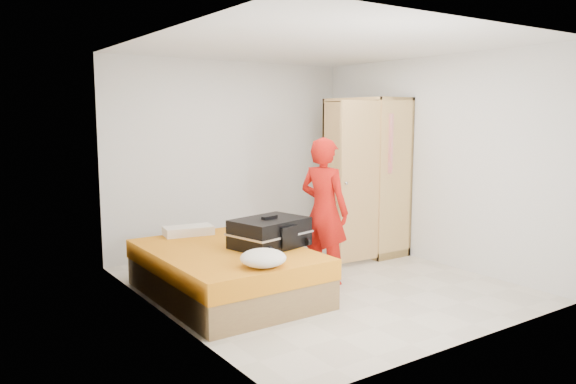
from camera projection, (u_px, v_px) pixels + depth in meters
room at (319, 168)px, 6.11m from camera, size 4.00×4.02×2.60m
bed at (226, 272)px, 5.83m from camera, size 1.42×2.02×0.50m
wardrobe at (365, 179)px, 7.66m from camera, size 1.17×1.20×2.10m
person at (324, 211)px, 6.21m from camera, size 0.56×0.69×1.63m
suitcase at (270, 233)px, 5.87m from camera, size 0.87×0.71×0.33m
round_cushion at (263, 258)px, 5.10m from camera, size 0.42×0.42×0.16m
pillow at (188, 231)px, 6.46m from camera, size 0.59×0.37×0.10m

